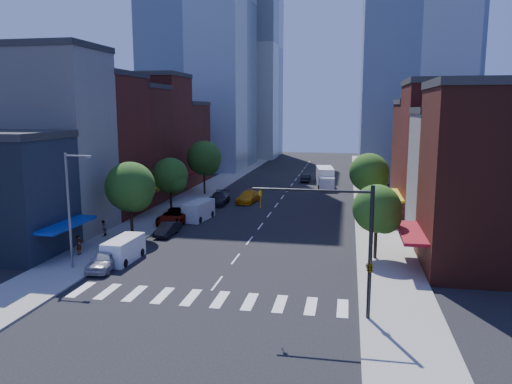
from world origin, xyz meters
TOP-DOWN VIEW (x-y plane):
  - ground at (0.00, 0.00)m, footprint 220.00×220.00m
  - sidewalk_left at (-12.50, 40.00)m, footprint 5.00×120.00m
  - sidewalk_right at (12.50, 40.00)m, footprint 5.00×120.00m
  - crosswalk at (0.00, -3.00)m, footprint 19.00×3.00m
  - bldg_left_1 at (-21.00, 12.00)m, footprint 12.00×8.00m
  - bldg_left_2 at (-21.00, 20.50)m, footprint 12.00×9.00m
  - bldg_left_3 at (-21.00, 29.00)m, footprint 12.00×8.00m
  - bldg_left_4 at (-21.00, 37.50)m, footprint 12.00×9.00m
  - bldg_left_5 at (-21.00, 47.00)m, footprint 12.00×10.00m
  - bldg_right_0 at (21.00, 6.50)m, footprint 12.00×9.00m
  - bldg_right_1 at (21.00, 15.00)m, footprint 12.00×8.00m
  - bldg_right_2 at (21.00, 24.00)m, footprint 12.00×10.00m
  - bldg_right_3 at (21.00, 34.00)m, footprint 12.00×10.00m
  - tower_ne at (20.00, 62.00)m, footprint 18.00×20.00m
  - tower_far_w at (-18.00, 95.00)m, footprint 18.00×18.00m
  - traffic_signal at (9.94, -4.50)m, footprint 7.24×2.24m
  - streetlight at (-11.81, 1.00)m, footprint 2.25×0.25m
  - tree_left_near at (-11.35, 10.92)m, footprint 4.80×4.80m
  - tree_left_mid at (-11.35, 21.92)m, footprint 4.20×4.20m
  - tree_left_far at (-11.35, 35.92)m, footprint 5.00×5.00m
  - tree_right_near at (11.65, 7.92)m, footprint 4.00×4.00m
  - tree_right_far at (11.65, 25.92)m, footprint 4.60×4.60m
  - parked_car_front at (-9.50, 1.53)m, footprint 2.23×4.68m
  - parked_car_second at (-8.44, 12.46)m, footprint 1.56×3.99m
  - parked_car_third at (-9.50, 17.45)m, footprint 2.85×5.98m
  - parked_car_rear at (-7.50, 29.07)m, footprint 2.40×5.54m
  - cargo_van_near at (-8.98, 3.69)m, footprint 1.97×4.62m
  - cargo_van_far at (-7.52, 19.85)m, footprint 2.62×5.17m
  - taxi at (-3.99, 31.10)m, footprint 2.83×5.56m
  - traffic_car_oncoming at (1.97, 51.57)m, footprint 1.50×4.15m
  - traffic_car_far at (4.34, 53.58)m, footprint 1.72×4.04m
  - box_truck at (5.52, 45.60)m, footprint 3.32×8.24m
  - pedestrian_near at (-13.31, 4.37)m, footprint 0.44×0.64m
  - pedestrian_far at (-14.28, 10.50)m, footprint 0.67×0.82m

SIDE VIEW (x-z plane):
  - ground at x=0.00m, z-range 0.00..0.00m
  - crosswalk at x=0.00m, z-range 0.00..0.01m
  - sidewalk_left at x=-12.50m, z-range 0.00..0.15m
  - sidewalk_right at x=12.50m, z-range 0.00..0.15m
  - parked_car_second at x=-8.44m, z-range 0.00..1.29m
  - traffic_car_oncoming at x=1.97m, z-range 0.00..1.36m
  - traffic_car_far at x=4.34m, z-range 0.00..1.36m
  - parked_car_front at x=-9.50m, z-range 0.00..1.54m
  - taxi at x=-3.99m, z-range 0.00..1.55m
  - parked_car_rear at x=-7.50m, z-range 0.00..1.59m
  - parked_car_third at x=-9.50m, z-range 0.00..1.65m
  - pedestrian_far at x=-14.28m, z-range 0.15..1.71m
  - cargo_van_near at x=-8.98m, z-range -0.01..1.94m
  - pedestrian_near at x=-13.31m, z-range 0.15..1.83m
  - cargo_van_far at x=-7.52m, z-range -0.01..2.10m
  - box_truck at x=5.52m, z-range -0.09..3.14m
  - traffic_signal at x=9.94m, z-range 0.16..8.16m
  - tree_right_near at x=11.65m, z-range 1.09..7.29m
  - tree_left_mid at x=-11.35m, z-range 1.20..7.85m
  - tree_right_far at x=11.65m, z-range 1.26..8.46m
  - tree_left_near at x=-11.35m, z-range 1.22..8.52m
  - tree_left_far at x=-11.35m, z-range 1.33..9.08m
  - streetlight at x=-11.81m, z-range 0.78..9.78m
  - bldg_right_1 at x=21.00m, z-range 0.00..12.00m
  - bldg_left_5 at x=-21.00m, z-range 0.00..13.00m
  - bldg_right_3 at x=21.00m, z-range 0.00..13.00m
  - bldg_right_0 at x=21.00m, z-range 0.00..14.00m
  - bldg_left_3 at x=-21.00m, z-range 0.00..15.00m
  - bldg_right_2 at x=21.00m, z-range 0.00..15.00m
  - bldg_left_2 at x=-21.00m, z-range 0.00..16.00m
  - bldg_left_4 at x=-21.00m, z-range 0.00..17.00m
  - bldg_left_1 at x=-21.00m, z-range 0.00..18.00m
  - tower_far_w at x=-18.00m, z-range 0.00..56.00m
  - tower_ne at x=20.00m, z-range 0.00..60.00m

